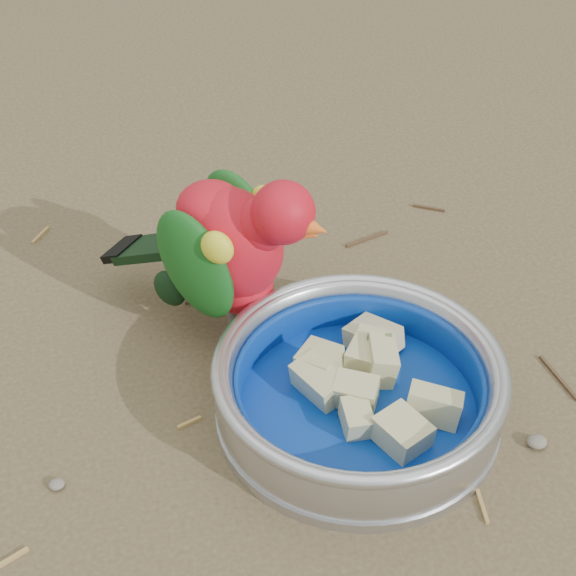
{
  "coord_description": "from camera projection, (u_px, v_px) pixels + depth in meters",
  "views": [
    {
      "loc": [
        -0.15,
        -0.41,
        0.56
      ],
      "look_at": [
        -0.01,
        0.17,
        0.08
      ],
      "focal_mm": 55.0,
      "sensor_mm": 36.0,
      "label": 1
    }
  ],
  "objects": [
    {
      "name": "ground",
      "position": [
        351.0,
        498.0,
        0.69
      ],
      "size": [
        60.0,
        60.0,
        0.0
      ],
      "primitive_type": "plane",
      "color": "brown"
    },
    {
      "name": "food_bowl",
      "position": [
        357.0,
        409.0,
        0.75
      ],
      "size": [
        0.24,
        0.24,
        0.02
      ],
      "primitive_type": "cylinder",
      "color": "#B2B2BA",
      "rests_on": "ground"
    },
    {
      "name": "bowl_wall",
      "position": [
        359.0,
        384.0,
        0.73
      ],
      "size": [
        0.24,
        0.24,
        0.04
      ],
      "primitive_type": null,
      "color": "#B2B2BA",
      "rests_on": "food_bowl"
    },
    {
      "name": "fruit_wedges",
      "position": [
        359.0,
        390.0,
        0.74
      ],
      "size": [
        0.14,
        0.14,
        0.03
      ],
      "primitive_type": null,
      "color": "#C2BB85",
      "rests_on": "food_bowl"
    },
    {
      "name": "lory_parrot",
      "position": [
        232.0,
        258.0,
        0.79
      ],
      "size": [
        0.22,
        0.22,
        0.17
      ],
      "primitive_type": null,
      "rotation": [
        0.0,
        0.0,
        -2.3
      ],
      "color": "red",
      "rests_on": "ground"
    },
    {
      "name": "ground_debris",
      "position": [
        367.0,
        415.0,
        0.75
      ],
      "size": [
        0.9,
        0.8,
        0.01
      ],
      "primitive_type": null,
      "color": "#A88547",
      "rests_on": "ground"
    }
  ]
}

